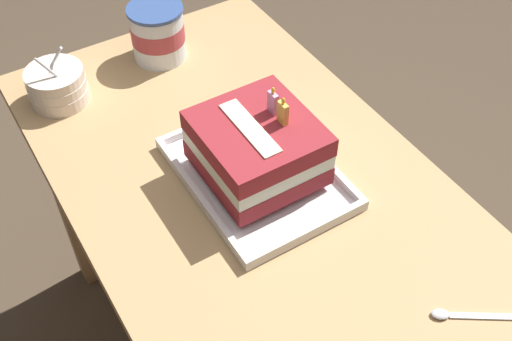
# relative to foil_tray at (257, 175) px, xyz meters

# --- Properties ---
(dining_table) EXTENTS (1.15, 0.64, 0.74)m
(dining_table) POSITION_rel_foil_tray_xyz_m (0.02, -0.02, -0.13)
(dining_table) COLOR tan
(dining_table) RESTS_ON ground_plane
(foil_tray) EXTENTS (0.34, 0.25, 0.02)m
(foil_tray) POSITION_rel_foil_tray_xyz_m (0.00, 0.00, 0.00)
(foil_tray) COLOR silver
(foil_tray) RESTS_ON dining_table
(birthday_cake) EXTENTS (0.21, 0.20, 0.16)m
(birthday_cake) POSITION_rel_foil_tray_xyz_m (-0.00, 0.00, 0.07)
(birthday_cake) COLOR maroon
(birthday_cake) RESTS_ON foil_tray
(bowl_stack) EXTENTS (0.12, 0.12, 0.13)m
(bowl_stack) POSITION_rel_foil_tray_xyz_m (-0.41, -0.24, 0.03)
(bowl_stack) COLOR silver
(bowl_stack) RESTS_ON dining_table
(ice_cream_tub) EXTENTS (0.12, 0.12, 0.13)m
(ice_cream_tub) POSITION_rel_foil_tray_xyz_m (-0.44, 0.01, 0.06)
(ice_cream_tub) COLOR white
(ice_cream_tub) RESTS_ON dining_table
(serving_spoon_near_tray) EXTENTS (0.10, 0.14, 0.01)m
(serving_spoon_near_tray) POSITION_rel_foil_tray_xyz_m (0.42, 0.12, -0.00)
(serving_spoon_near_tray) COLOR silver
(serving_spoon_near_tray) RESTS_ON dining_table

